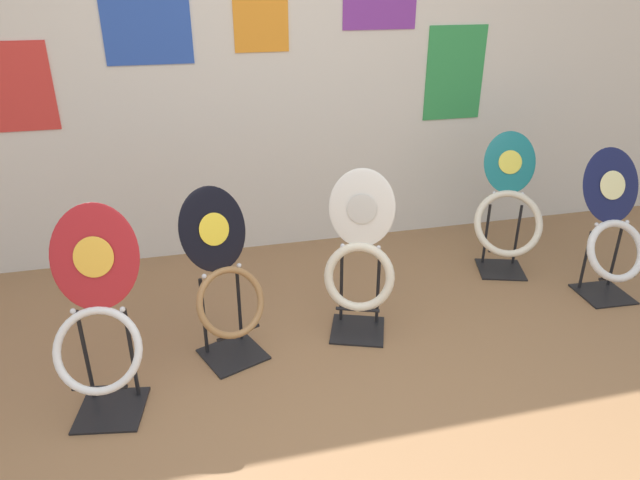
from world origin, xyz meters
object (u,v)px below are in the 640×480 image
(toilet_seat_display_navy_moon, at_px, (613,230))
(toilet_seat_display_teal_sax, at_px, (508,214))
(toilet_seat_display_crimson_swirl, at_px, (98,320))
(toilet_seat_display_jazz_black, at_px, (224,281))
(toilet_seat_display_white_plain, at_px, (360,261))

(toilet_seat_display_navy_moon, bearing_deg, toilet_seat_display_teal_sax, 136.57)
(toilet_seat_display_teal_sax, xyz_separation_m, toilet_seat_display_crimson_swirl, (-2.34, -0.74, 0.06))
(toilet_seat_display_teal_sax, bearing_deg, toilet_seat_display_jazz_black, -165.19)
(toilet_seat_display_jazz_black, relative_size, toilet_seat_display_teal_sax, 0.99)
(toilet_seat_display_white_plain, xyz_separation_m, toilet_seat_display_crimson_swirl, (-1.23, -0.29, 0.02))
(toilet_seat_display_jazz_black, bearing_deg, toilet_seat_display_crimson_swirl, -154.11)
(toilet_seat_display_teal_sax, height_order, toilet_seat_display_crimson_swirl, toilet_seat_display_crimson_swirl)
(toilet_seat_display_jazz_black, height_order, toilet_seat_display_teal_sax, toilet_seat_display_teal_sax)
(toilet_seat_display_white_plain, xyz_separation_m, toilet_seat_display_navy_moon, (1.54, 0.05, -0.02))
(toilet_seat_display_crimson_swirl, height_order, toilet_seat_display_navy_moon, toilet_seat_display_crimson_swirl)
(toilet_seat_display_teal_sax, relative_size, toilet_seat_display_navy_moon, 1.01)
(toilet_seat_display_white_plain, bearing_deg, toilet_seat_display_teal_sax, 22.13)
(toilet_seat_display_jazz_black, bearing_deg, toilet_seat_display_white_plain, 1.97)
(toilet_seat_display_teal_sax, xyz_separation_m, toilet_seat_display_navy_moon, (0.43, -0.41, 0.02))
(toilet_seat_display_navy_moon, bearing_deg, toilet_seat_display_jazz_black, -178.21)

